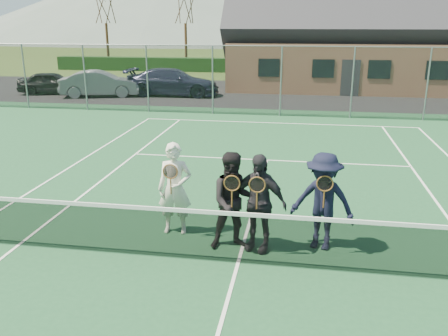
# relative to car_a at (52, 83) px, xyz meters

# --- Properties ---
(ground) EXTENTS (220.00, 220.00, 0.00)m
(ground) POSITION_rel_car_a_xyz_m (13.23, 1.89, -0.63)
(ground) COLOR #364E1B
(ground) RESTS_ON ground
(court_surface) EXTENTS (30.00, 30.00, 0.02)m
(court_surface) POSITION_rel_car_a_xyz_m (13.23, -18.11, -0.62)
(court_surface) COLOR #1C4C2B
(court_surface) RESTS_ON ground
(tarmac_carpark) EXTENTS (40.00, 12.00, 0.01)m
(tarmac_carpark) POSITION_rel_car_a_xyz_m (9.23, 1.89, -0.63)
(tarmac_carpark) COLOR black
(tarmac_carpark) RESTS_ON ground
(hedge_row) EXTENTS (40.00, 1.20, 1.10)m
(hedge_row) POSITION_rel_car_a_xyz_m (13.23, 13.89, -0.08)
(hedge_row) COLOR black
(hedge_row) RESTS_ON ground
(car_a) EXTENTS (3.96, 2.25, 1.27)m
(car_a) POSITION_rel_car_a_xyz_m (0.00, 0.00, 0.00)
(car_a) COLOR black
(car_a) RESTS_ON ground
(car_b) EXTENTS (4.55, 2.64, 1.42)m
(car_b) POSITION_rel_car_a_xyz_m (3.13, -0.51, 0.07)
(car_b) COLOR gray
(car_b) RESTS_ON ground
(car_c) EXTENTS (5.19, 2.18, 1.50)m
(car_c) POSITION_rel_car_a_xyz_m (6.98, 0.53, 0.11)
(car_c) COLOR #1A1C35
(car_c) RESTS_ON ground
(court_markings) EXTENTS (11.03, 23.83, 0.01)m
(court_markings) POSITION_rel_car_a_xyz_m (13.23, -18.11, -0.61)
(court_markings) COLOR white
(court_markings) RESTS_ON court_surface
(tennis_net) EXTENTS (11.68, 0.08, 1.10)m
(tennis_net) POSITION_rel_car_a_xyz_m (13.23, -18.11, -0.10)
(tennis_net) COLOR slate
(tennis_net) RESTS_ON ground
(perimeter_fence) EXTENTS (30.07, 0.07, 3.02)m
(perimeter_fence) POSITION_rel_car_a_xyz_m (13.23, -4.61, 0.89)
(perimeter_fence) COLOR slate
(perimeter_fence) RESTS_ON ground
(clubhouse) EXTENTS (15.60, 8.20, 7.70)m
(clubhouse) POSITION_rel_car_a_xyz_m (17.23, 5.89, 3.35)
(clubhouse) COLOR #9E6B4C
(clubhouse) RESTS_ON ground
(player_a) EXTENTS (0.69, 0.53, 1.80)m
(player_a) POSITION_rel_car_a_xyz_m (11.85, -17.04, 0.29)
(player_a) COLOR silver
(player_a) RESTS_ON court_surface
(player_b) EXTENTS (1.03, 0.90, 1.80)m
(player_b) POSITION_rel_car_a_xyz_m (13.07, -17.50, 0.29)
(player_b) COLOR black
(player_b) RESTS_ON court_surface
(player_c) EXTENTS (1.14, 0.72, 1.80)m
(player_c) POSITION_rel_car_a_xyz_m (13.50, -17.51, 0.29)
(player_c) COLOR #232227
(player_c) RESTS_ON court_surface
(player_d) EXTENTS (1.31, 0.98, 1.80)m
(player_d) POSITION_rel_car_a_xyz_m (14.64, -17.26, 0.29)
(player_d) COLOR black
(player_d) RESTS_ON court_surface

